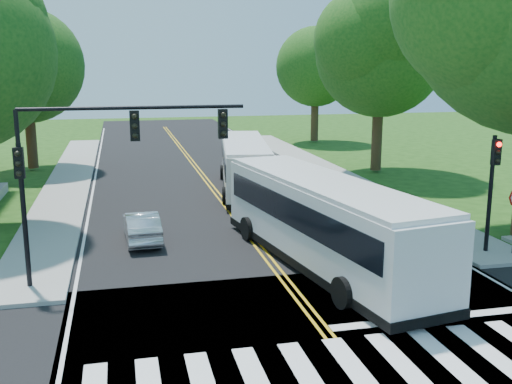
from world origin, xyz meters
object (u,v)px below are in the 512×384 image
object	(u,v)px
hatchback	(142,227)
suv	(395,228)
bus_follow	(245,164)
dark_sedan	(327,192)
signal_nw	(98,153)
bus_lead	(323,221)
signal_ne	(493,178)

from	to	relation	value
hatchback	suv	xyz separation A→B (m)	(9.79, -2.79, 0.09)
bus_follow	dark_sedan	xyz separation A→B (m)	(3.38, -4.46, -0.85)
bus_follow	dark_sedan	world-z (taller)	bus_follow
signal_nw	bus_lead	bearing A→B (deg)	1.93
hatchback	dark_sedan	size ratio (longest dim) A/B	0.84
suv	hatchback	bearing A→B (deg)	-10.27
signal_ne	dark_sedan	distance (m)	10.04
bus_follow	hatchback	bearing A→B (deg)	64.35
signal_nw	suv	distance (m)	11.92
signal_ne	hatchback	distance (m)	13.71
bus_follow	dark_sedan	bearing A→B (deg)	135.94
suv	dark_sedan	world-z (taller)	suv
bus_follow	dark_sedan	size ratio (longest dim) A/B	2.50
signal_ne	dark_sedan	xyz separation A→B (m)	(-3.11, 9.27, -2.30)
signal_nw	bus_follow	world-z (taller)	signal_nw
hatchback	suv	world-z (taller)	suv
signal_ne	bus_lead	xyz separation A→B (m)	(-6.47, 0.24, -1.30)
bus_lead	dark_sedan	xyz separation A→B (m)	(3.36, 9.02, -1.00)
bus_lead	dark_sedan	bearing A→B (deg)	-120.01
bus_follow	bus_lead	bearing A→B (deg)	98.84
signal_ne	signal_nw	bearing A→B (deg)	-179.95
signal_ne	bus_follow	world-z (taller)	signal_ne
dark_sedan	signal_nw	bearing A→B (deg)	21.25
signal_ne	hatchback	size ratio (longest dim) A/B	1.17
hatchback	bus_lead	bearing A→B (deg)	141.24
bus_lead	dark_sedan	distance (m)	9.68
signal_nw	bus_lead	distance (m)	8.06
suv	dark_sedan	distance (m)	7.35
signal_ne	hatchback	xyz separation A→B (m)	(-12.66, 4.72, -2.33)
signal_nw	dark_sedan	size ratio (longest dim) A/B	1.59
hatchback	dark_sedan	xyz separation A→B (m)	(9.55, 4.55, 0.03)
suv	bus_lead	bearing A→B (deg)	30.67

